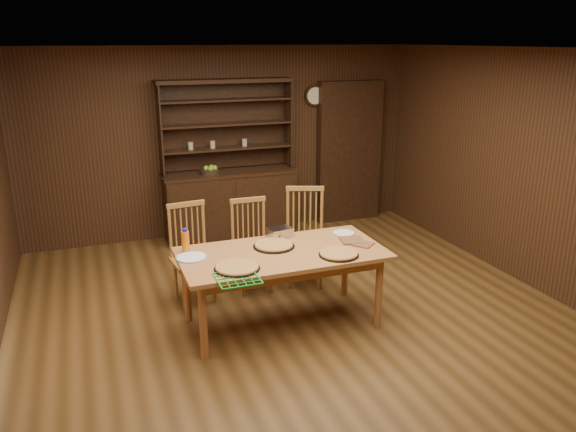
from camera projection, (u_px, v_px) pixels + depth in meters
name	position (u px, v px, depth m)	size (l,w,h in m)	color
floor	(302.00, 323.00, 5.54)	(6.00, 6.00, 0.00)	brown
room_shell	(304.00, 167.00, 5.06)	(6.00, 6.00, 6.00)	beige
china_hutch	(230.00, 195.00, 7.82)	(1.84, 0.52, 2.17)	#321E10
doorway	(349.00, 152.00, 8.44)	(1.00, 0.18, 2.10)	#321E10
wall_clock	(315.00, 96.00, 8.05)	(0.30, 0.05, 0.30)	#321E10
dining_table	(282.00, 259.00, 5.35)	(1.95, 0.97, 0.75)	#A96D3B
chair_left	(191.00, 249.00, 5.94)	(0.47, 0.46, 1.05)	#A87639
chair_center	(251.00, 242.00, 6.20)	(0.43, 0.41, 1.02)	#A87639
chair_right	(305.00, 232.00, 6.36)	(0.57, 0.56, 1.10)	#A87639
pizza_left	(237.00, 267.00, 4.92)	(0.41, 0.41, 0.04)	black
pizza_right	(339.00, 254.00, 5.23)	(0.38, 0.38, 0.04)	black
pizza_center	(274.00, 245.00, 5.45)	(0.41, 0.41, 0.04)	black
cooling_rack	(238.00, 278.00, 4.72)	(0.34, 0.34, 0.02)	#0CA32E
plate_left	(191.00, 257.00, 5.17)	(0.29, 0.29, 0.02)	white
plate_right	(344.00, 233.00, 5.81)	(0.24, 0.24, 0.02)	white
foil_dish	(280.00, 232.00, 5.72)	(0.24, 0.17, 0.09)	white
juice_bottle	(186.00, 241.00, 5.28)	(0.07, 0.07, 0.24)	orange
pot_holder_a	(363.00, 244.00, 5.50)	(0.18, 0.18, 0.01)	red
pot_holder_b	(352.00, 240.00, 5.61)	(0.22, 0.22, 0.02)	red
fruit_bowl	(210.00, 171.00, 7.55)	(0.26, 0.26, 0.12)	black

